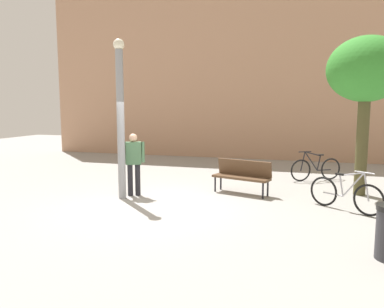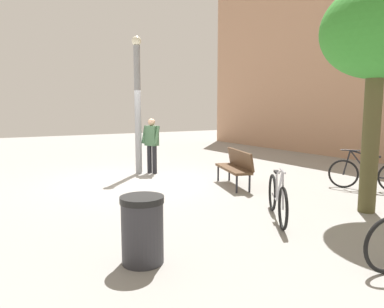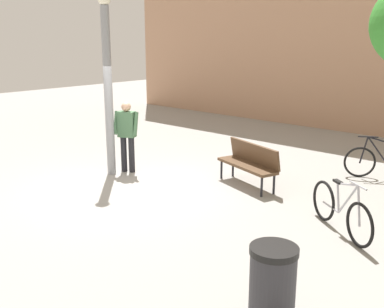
% 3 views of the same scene
% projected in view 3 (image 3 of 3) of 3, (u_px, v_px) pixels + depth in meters
% --- Properties ---
extents(ground_plane, '(36.00, 36.00, 0.00)m').
position_uv_depth(ground_plane, '(130.00, 187.00, 9.89)').
color(ground_plane, gray).
extents(building_facade, '(17.82, 2.00, 8.49)m').
position_uv_depth(building_facade, '(342.00, 2.00, 15.79)').
color(building_facade, tan).
rests_on(building_facade, ground_plane).
extents(lamppost, '(0.28, 0.28, 4.06)m').
position_uv_depth(lamppost, '(108.00, 81.00, 10.35)').
color(lamppost, gray).
rests_on(lamppost, ground_plane).
extents(person_by_lamppost, '(0.63, 0.46, 1.67)m').
position_uv_depth(person_by_lamppost, '(127.00, 132.00, 10.80)').
color(person_by_lamppost, '#232328').
rests_on(person_by_lamppost, ground_plane).
extents(park_bench, '(1.67, 0.93, 0.92)m').
position_uv_depth(park_bench, '(250.00, 161.00, 9.91)').
color(park_bench, '#513823').
rests_on(park_bench, ground_plane).
extents(bicycle_silver, '(1.52, 1.07, 0.97)m').
position_uv_depth(bicycle_silver, '(341.00, 211.00, 7.55)').
color(bicycle_silver, black).
rests_on(bicycle_silver, ground_plane).
extents(trash_bin, '(0.56, 0.56, 0.87)m').
position_uv_depth(trash_bin, '(273.00, 282.00, 5.27)').
color(trash_bin, '#2D2D33').
rests_on(trash_bin, ground_plane).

